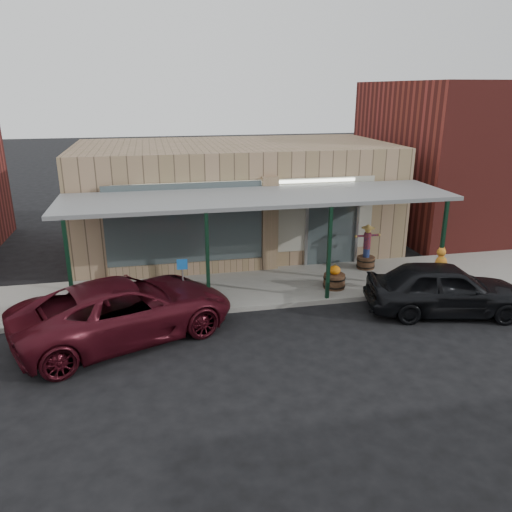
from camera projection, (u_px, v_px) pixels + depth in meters
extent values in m
plane|color=black|center=(289.00, 341.00, 12.89)|extent=(120.00, 120.00, 0.00)
cube|color=gray|center=(259.00, 287.00, 16.20)|extent=(40.00, 3.20, 0.15)
cube|color=#99795D|center=(235.00, 197.00, 19.82)|extent=(12.00, 6.00, 4.20)
cube|color=#495658|center=(185.00, 225.00, 16.53)|extent=(5.20, 0.06, 2.80)
cube|color=#495658|center=(332.00, 227.00, 17.80)|extent=(1.80, 0.06, 2.80)
cube|color=#99795D|center=(270.00, 226.00, 17.21)|extent=(0.55, 0.30, 3.40)
cube|color=#99795D|center=(187.00, 269.00, 17.07)|extent=(5.20, 0.30, 0.50)
cube|color=#A4A291|center=(249.00, 218.00, 17.04)|extent=(9.00, 0.02, 2.60)
cube|color=white|center=(249.00, 183.00, 16.63)|extent=(7.50, 0.03, 0.10)
cube|color=slate|center=(259.00, 197.00, 15.25)|extent=(12.00, 3.00, 0.12)
cube|color=black|center=(70.00, 272.00, 13.30)|extent=(0.10, 0.10, 2.95)
cube|color=black|center=(208.00, 263.00, 14.03)|extent=(0.10, 0.10, 2.95)
cube|color=black|center=(329.00, 254.00, 14.74)|extent=(0.10, 0.10, 2.95)
cube|color=black|center=(442.00, 246.00, 15.47)|extent=(0.10, 0.10, 2.95)
cube|color=maroon|center=(509.00, 156.00, 22.93)|extent=(12.00, 8.00, 6.50)
cylinder|color=#533821|center=(366.00, 262.00, 17.66)|extent=(0.74, 0.74, 0.41)
cylinder|color=navy|center=(366.00, 253.00, 17.55)|extent=(0.27, 0.27, 0.31)
cylinder|color=maroon|center=(367.00, 241.00, 17.41)|extent=(0.29, 0.29, 0.57)
sphere|color=#D6AB52|center=(368.00, 230.00, 17.28)|extent=(0.23, 0.23, 0.23)
cone|color=#D6AB52|center=(368.00, 226.00, 17.24)|extent=(0.37, 0.37, 0.14)
cylinder|color=#533821|center=(334.00, 281.00, 15.90)|extent=(0.86, 0.86, 0.45)
ellipsoid|color=orange|center=(335.00, 270.00, 15.78)|extent=(0.36, 0.36, 0.29)
cylinder|color=#4C471E|center=(335.00, 265.00, 15.72)|extent=(0.05, 0.05, 0.07)
cylinder|color=gray|center=(183.00, 288.00, 14.39)|extent=(0.04, 0.04, 1.16)
cube|color=blue|center=(182.00, 264.00, 14.15)|extent=(0.30, 0.04, 0.30)
imported|color=black|center=(445.00, 288.00, 14.30)|extent=(4.74, 2.72, 1.52)
ellipsoid|color=orange|center=(441.00, 263.00, 15.10)|extent=(0.37, 0.31, 0.47)
sphere|color=orange|center=(441.00, 252.00, 15.04)|extent=(0.27, 0.27, 0.27)
cylinder|color=#19731B|center=(442.00, 257.00, 15.04)|extent=(0.18, 0.18, 0.02)
imported|color=#460E18|center=(125.00, 309.00, 12.89)|extent=(6.19, 4.47, 1.56)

